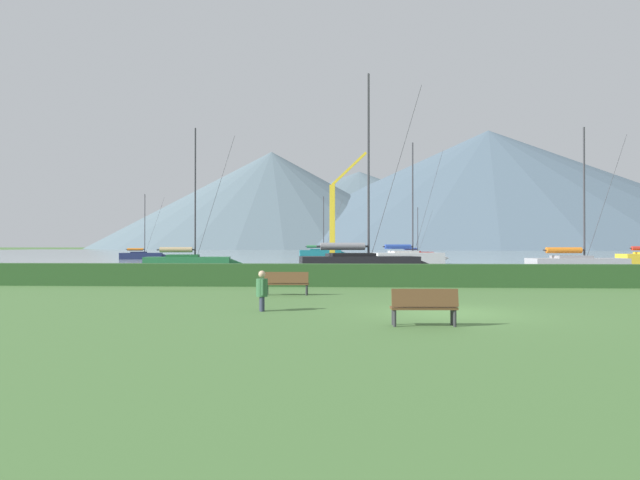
% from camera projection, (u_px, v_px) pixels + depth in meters
% --- Properties ---
extents(ground_plane, '(1000.00, 1000.00, 0.00)m').
position_uv_depth(ground_plane, '(449.00, 313.00, 17.43)').
color(ground_plane, '#477038').
extents(harbor_water, '(320.00, 246.00, 0.00)m').
position_uv_depth(harbor_water, '(366.00, 253.00, 154.17)').
color(harbor_water, '#8C9EA3').
rests_on(harbor_water, ground_plane).
extents(hedge_line, '(80.00, 1.20, 1.11)m').
position_uv_depth(hedge_line, '(413.00, 275.00, 28.42)').
color(hedge_line, '#284C23').
rests_on(hedge_line, ground_plane).
extents(sailboat_slip_0, '(6.96, 3.33, 9.53)m').
position_uv_depth(sailboat_slip_0, '(142.00, 255.00, 84.31)').
color(sailboat_slip_0, navy).
rests_on(sailboat_slip_0, harbor_water).
extents(sailboat_slip_3, '(9.06, 5.00, 13.20)m').
position_uv_depth(sailboat_slip_3, '(408.00, 257.00, 62.57)').
color(sailboat_slip_3, white).
rests_on(sailboat_slip_3, harbor_water).
extents(sailboat_slip_4, '(8.72, 3.55, 10.89)m').
position_uv_depth(sailboat_slip_4, '(321.00, 253.00, 104.70)').
color(sailboat_slip_4, '#19707A').
rests_on(sailboat_slip_4, harbor_water).
extents(sailboat_slip_5, '(8.07, 3.42, 11.71)m').
position_uv_depth(sailboat_slip_5, '(189.00, 262.00, 47.50)').
color(sailboat_slip_5, '#236B38').
rests_on(sailboat_slip_5, harbor_water).
extents(sailboat_slip_6, '(8.06, 3.06, 10.72)m').
position_uv_depth(sailboat_slip_6, '(578.00, 264.00, 42.36)').
color(sailboat_slip_6, '#9E9EA3').
rests_on(sailboat_slip_6, harbor_water).
extents(sailboat_slip_7, '(9.50, 4.12, 13.94)m').
position_uv_depth(sailboat_slip_7, '(361.00, 263.00, 39.89)').
color(sailboat_slip_7, black).
rests_on(sailboat_slip_7, harbor_water).
extents(sailboat_slip_9, '(6.90, 3.72, 8.39)m').
position_uv_depth(sailboat_slip_9, '(415.00, 254.00, 96.64)').
color(sailboat_slip_9, red).
rests_on(sailboat_slip_9, harbor_water).
extents(park_bench_near_path, '(1.68, 0.57, 0.95)m').
position_uv_depth(park_bench_near_path, '(424.00, 305.00, 14.50)').
color(park_bench_near_path, brown).
rests_on(park_bench_near_path, ground_plane).
extents(park_bench_under_tree, '(1.80, 0.50, 0.95)m').
position_uv_depth(park_bench_under_tree, '(287.00, 282.00, 23.54)').
color(park_bench_under_tree, brown).
rests_on(park_bench_under_tree, ground_plane).
extents(person_seated_viewer, '(0.36, 0.55, 1.25)m').
position_uv_depth(person_seated_viewer, '(262.00, 289.00, 17.85)').
color(person_seated_viewer, '#2D3347').
rests_on(person_seated_viewer, ground_plane).
extents(dock_crane, '(6.15, 2.00, 15.89)m').
position_uv_depth(dock_crane, '(334.00, 226.00, 85.74)').
color(dock_crane, '#333338').
rests_on(dock_crane, ground_plane).
extents(distant_hill_west_ridge, '(336.51, 336.51, 77.46)m').
position_uv_depth(distant_hill_west_ridge, '(488.00, 189.00, 378.88)').
color(distant_hill_west_ridge, '#4C6070').
rests_on(distant_hill_west_ridge, ground_plane).
extents(distant_hill_central_peak, '(278.21, 278.21, 53.60)m').
position_uv_depth(distant_hill_central_peak, '(359.00, 210.00, 404.15)').
color(distant_hill_central_peak, slate).
rests_on(distant_hill_central_peak, ground_plane).
extents(distant_hill_east_ridge, '(219.11, 219.11, 60.57)m').
position_uv_depth(distant_hill_east_ridge, '(271.00, 200.00, 361.92)').
color(distant_hill_east_ridge, slate).
rests_on(distant_hill_east_ridge, ground_plane).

